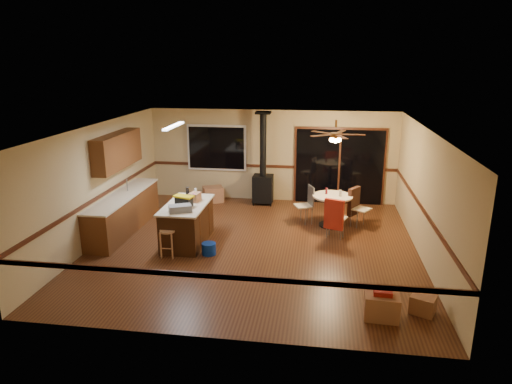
% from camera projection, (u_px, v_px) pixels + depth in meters
% --- Properties ---
extents(floor, '(7.00, 7.00, 0.00)m').
position_uv_depth(floor, '(254.00, 246.00, 10.03)').
color(floor, '#4C2815').
rests_on(floor, ground).
extents(ceiling, '(7.00, 7.00, 0.00)m').
position_uv_depth(ceiling, '(254.00, 128.00, 9.30)').
color(ceiling, silver).
rests_on(ceiling, ground).
extents(wall_back, '(7.00, 0.00, 7.00)m').
position_uv_depth(wall_back, '(272.00, 156.00, 12.99)').
color(wall_back, tan).
rests_on(wall_back, ground).
extents(wall_front, '(7.00, 0.00, 7.00)m').
position_uv_depth(wall_front, '(217.00, 257.00, 6.34)').
color(wall_front, tan).
rests_on(wall_front, ground).
extents(wall_left, '(0.00, 7.00, 7.00)m').
position_uv_depth(wall_left, '(99.00, 183.00, 10.14)').
color(wall_left, tan).
rests_on(wall_left, ground).
extents(wall_right, '(0.00, 7.00, 7.00)m').
position_uv_depth(wall_right, '(426.00, 196.00, 9.18)').
color(wall_right, tan).
rests_on(wall_right, ground).
extents(chair_rail, '(7.00, 7.00, 0.08)m').
position_uv_depth(chair_rail, '(254.00, 203.00, 9.75)').
color(chair_rail, '#431E10').
rests_on(chair_rail, ground).
extents(window, '(1.72, 0.10, 1.32)m').
position_uv_depth(window, '(217.00, 148.00, 13.10)').
color(window, black).
rests_on(window, ground).
extents(sliding_door, '(2.52, 0.10, 2.10)m').
position_uv_depth(sliding_door, '(339.00, 167.00, 12.75)').
color(sliding_door, black).
rests_on(sliding_door, ground).
extents(lower_cabinets, '(0.60, 3.00, 0.86)m').
position_uv_depth(lower_cabinets, '(124.00, 213.00, 10.82)').
color(lower_cabinets, brown).
rests_on(lower_cabinets, ground).
extents(countertop, '(0.64, 3.04, 0.04)m').
position_uv_depth(countertop, '(122.00, 195.00, 10.69)').
color(countertop, beige).
rests_on(countertop, lower_cabinets).
extents(upper_cabinets, '(0.35, 2.00, 0.80)m').
position_uv_depth(upper_cabinets, '(117.00, 151.00, 10.62)').
color(upper_cabinets, brown).
rests_on(upper_cabinets, ground).
extents(kitchen_island, '(0.88, 1.68, 0.90)m').
position_uv_depth(kitchen_island, '(187.00, 223.00, 10.11)').
color(kitchen_island, '#361C0D').
rests_on(kitchen_island, ground).
extents(wood_stove, '(0.55, 0.50, 2.52)m').
position_uv_depth(wood_stove, '(263.00, 179.00, 12.75)').
color(wood_stove, black).
rests_on(wood_stove, ground).
extents(ceiling_fan, '(0.24, 0.24, 0.55)m').
position_uv_depth(ceiling_fan, '(335.00, 137.00, 10.63)').
color(ceiling_fan, brown).
rests_on(ceiling_fan, ceiling).
extents(fluorescent_strip, '(0.10, 1.20, 0.04)m').
position_uv_depth(fluorescent_strip, '(174.00, 126.00, 9.84)').
color(fluorescent_strip, white).
rests_on(fluorescent_strip, ceiling).
extents(toolbox_grey, '(0.52, 0.42, 0.14)m').
position_uv_depth(toolbox_grey, '(180.00, 208.00, 9.46)').
color(toolbox_grey, slate).
rests_on(toolbox_grey, kitchen_island).
extents(toolbox_black, '(0.39, 0.28, 0.20)m').
position_uv_depth(toolbox_black, '(184.00, 202.00, 9.82)').
color(toolbox_black, black).
rests_on(toolbox_black, kitchen_island).
extents(toolbox_yellow_lid, '(0.47, 0.33, 0.03)m').
position_uv_depth(toolbox_yellow_lid, '(184.00, 196.00, 9.79)').
color(toolbox_yellow_lid, gold).
rests_on(toolbox_yellow_lid, toolbox_black).
extents(box_on_island, '(0.25, 0.32, 0.19)m').
position_uv_depth(box_on_island, '(195.00, 197.00, 10.16)').
color(box_on_island, '#9B6544').
rests_on(box_on_island, kitchen_island).
extents(bottle_dark, '(0.10, 0.10, 0.28)m').
position_uv_depth(bottle_dark, '(188.00, 193.00, 10.28)').
color(bottle_dark, black).
rests_on(bottle_dark, kitchen_island).
extents(bottle_pink, '(0.06, 0.06, 0.20)m').
position_uv_depth(bottle_pink, '(194.00, 198.00, 10.09)').
color(bottle_pink, '#D84C8C').
rests_on(bottle_pink, kitchen_island).
extents(bottle_white, '(0.07, 0.07, 0.16)m').
position_uv_depth(bottle_white, '(196.00, 192.00, 10.61)').
color(bottle_white, white).
rests_on(bottle_white, kitchen_island).
extents(bar_stool, '(0.38, 0.38, 0.58)m').
position_uv_depth(bar_stool, '(168.00, 243.00, 9.42)').
color(bar_stool, tan).
rests_on(bar_stool, floor).
extents(blue_bucket, '(0.30, 0.30, 0.25)m').
position_uv_depth(blue_bucket, '(209.00, 249.00, 9.57)').
color(blue_bucket, '#0C33A9').
rests_on(blue_bucket, floor).
extents(dining_table, '(0.97, 0.97, 0.78)m').
position_uv_depth(dining_table, '(332.00, 205.00, 11.10)').
color(dining_table, black).
rests_on(dining_table, ground).
extents(glass_red, '(0.07, 0.07, 0.15)m').
position_uv_depth(glass_red, '(326.00, 191.00, 11.12)').
color(glass_red, '#590C14').
rests_on(glass_red, dining_table).
extents(glass_cream, '(0.08, 0.08, 0.15)m').
position_uv_depth(glass_cream, '(340.00, 193.00, 10.94)').
color(glass_cream, beige).
rests_on(glass_cream, dining_table).
extents(chair_left, '(0.52, 0.52, 0.51)m').
position_uv_depth(chair_left, '(308.00, 200.00, 11.30)').
color(chair_left, '#BDAF8C').
rests_on(chair_left, ground).
extents(chair_near, '(0.56, 0.58, 0.70)m').
position_uv_depth(chair_near, '(334.00, 214.00, 10.25)').
color(chair_near, '#BDAF8C').
rests_on(chair_near, ground).
extents(chair_right, '(0.61, 0.60, 0.70)m').
position_uv_depth(chair_right, '(355.00, 202.00, 11.15)').
color(chair_right, '#BDAF8C').
rests_on(chair_right, ground).
extents(box_under_window, '(0.68, 0.62, 0.44)m').
position_uv_depth(box_under_window, '(213.00, 194.00, 13.08)').
color(box_under_window, '#9B6544').
rests_on(box_under_window, floor).
extents(box_corner_a, '(0.56, 0.48, 0.41)m').
position_uv_depth(box_corner_a, '(382.00, 305.00, 7.21)').
color(box_corner_a, '#9B6544').
rests_on(box_corner_a, floor).
extents(box_corner_b, '(0.47, 0.45, 0.30)m').
position_uv_depth(box_corner_b, '(423.00, 304.00, 7.34)').
color(box_corner_b, '#9B6544').
rests_on(box_corner_b, floor).
extents(box_small_red, '(0.30, 0.25, 0.08)m').
position_uv_depth(box_small_red, '(383.00, 292.00, 7.14)').
color(box_small_red, maroon).
rests_on(box_small_red, box_corner_a).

